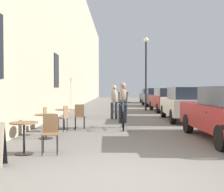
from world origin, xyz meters
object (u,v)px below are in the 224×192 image
at_px(cafe_table_mid, 46,121).
at_px(parked_car_third, 167,99).
at_px(parked_car_second, 186,103).
at_px(pedestrian_mid, 124,99).
at_px(street_lamp, 146,64).
at_px(cafe_chair_near_toward_street, 50,131).
at_px(cafe_chair_mid_toward_street, 48,119).
at_px(cafe_table_far, 64,115).
at_px(pedestrian_near, 114,100).
at_px(parked_car_fifth, 149,96).
at_px(cyclist_on_bicycle, 123,107).
at_px(cafe_chair_far_toward_street, 80,115).
at_px(parked_car_fourth, 155,97).
at_px(cafe_chair_far_toward_wall, 63,117).
at_px(parked_motorcycle, 223,133).
at_px(cafe_table_near, 24,131).

relative_size(cafe_table_mid, parked_car_third, 0.17).
xyz_separation_m(cafe_table_mid, parked_car_second, (5.28, 4.90, 0.28)).
bearing_deg(pedestrian_mid, street_lamp, 68.28).
distance_m(cafe_chair_near_toward_street, cafe_chair_mid_toward_street, 2.71).
bearing_deg(cafe_chair_near_toward_street, cafe_table_far, 95.60).
bearing_deg(street_lamp, cafe_chair_near_toward_street, -104.95).
relative_size(parked_car_second, parked_car_third, 1.02).
relative_size(pedestrian_near, parked_car_fifth, 0.40).
height_order(cafe_table_far, cyclist_on_bicycle, cyclist_on_bicycle).
distance_m(cyclist_on_bicycle, pedestrian_mid, 4.88).
bearing_deg(cafe_chair_near_toward_street, cyclist_on_bicycle, 67.57).
relative_size(cafe_chair_mid_toward_street, pedestrian_mid, 0.55).
bearing_deg(parked_car_fifth, cyclist_on_bicycle, -99.32).
relative_size(cafe_chair_far_toward_street, parked_car_fourth, 0.21).
height_order(street_lamp, parked_car_fourth, street_lamp).
xyz_separation_m(cafe_chair_far_toward_wall, parked_car_fourth, (5.09, 14.79, 0.27)).
distance_m(cafe_chair_far_toward_wall, pedestrian_near, 4.57).
xyz_separation_m(cafe_chair_far_toward_street, parked_motorcycle, (3.90, -3.68, -0.11)).
bearing_deg(cafe_chair_far_toward_wall, cafe_chair_far_toward_street, 55.43).
xyz_separation_m(cafe_table_mid, cafe_chair_mid_toward_street, (-0.08, 0.65, -0.00)).
bearing_deg(parked_car_fifth, pedestrian_near, -102.35).
bearing_deg(cyclist_on_bicycle, pedestrian_near, 95.82).
bearing_deg(cafe_chair_far_toward_street, parked_car_second, 31.36).
bearing_deg(cyclist_on_bicycle, parked_motorcycle, -58.68).
height_order(cafe_chair_near_toward_street, cafe_chair_far_toward_wall, same).
relative_size(cafe_chair_near_toward_street, cafe_chair_mid_toward_street, 1.00).
xyz_separation_m(pedestrian_mid, parked_car_third, (2.88, 3.14, -0.14)).
distance_m(street_lamp, parked_motorcycle, 13.02).
xyz_separation_m(cafe_table_far, parked_car_fifth, (5.39, 19.94, 0.23)).
height_order(cafe_chair_far_toward_wall, street_lamp, street_lamp).
relative_size(cafe_chair_near_toward_street, cafe_chair_far_toward_street, 1.00).
bearing_deg(cafe_table_far, cafe_table_mid, -94.84).
xyz_separation_m(cafe_chair_far_toward_wall, pedestrian_mid, (2.23, 5.71, 0.40)).
height_order(cafe_table_far, parked_car_third, parked_car_third).
height_order(street_lamp, parked_motorcycle, street_lamp).
height_order(cafe_table_mid, cafe_chair_far_toward_street, cafe_chair_far_toward_street).
relative_size(pedestrian_mid, parked_car_second, 0.37).
bearing_deg(parked_car_fourth, cyclist_on_bicycle, -102.21).
bearing_deg(cafe_chair_near_toward_street, street_lamp, 75.05).
distance_m(parked_car_second, parked_car_third, 5.38).
bearing_deg(pedestrian_mid, pedestrian_near, -108.28).
relative_size(cafe_table_mid, cyclist_on_bicycle, 0.41).
distance_m(parked_car_fifth, parked_motorcycle, 23.56).
xyz_separation_m(cafe_table_far, parked_car_second, (5.10, 2.84, 0.28)).
bearing_deg(cafe_table_near, cafe_table_mid, 89.88).
relative_size(cyclist_on_bicycle, pedestrian_mid, 1.08).
bearing_deg(pedestrian_mid, parked_car_third, 47.42).
distance_m(cafe_table_near, cafe_chair_far_toward_street, 4.26).
bearing_deg(cafe_chair_far_toward_street, pedestrian_near, 70.47).
xyz_separation_m(cafe_table_near, street_lamp, (4.09, 13.23, 2.59)).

